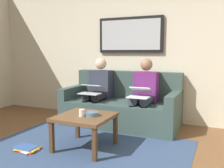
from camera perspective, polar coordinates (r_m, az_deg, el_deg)
wall_rear at (r=4.66m, az=4.56°, el=8.02°), size 6.00×0.12×2.60m
area_rug at (r=3.31m, az=-6.22°, el=-14.70°), size 2.60×1.80×0.01m
couch at (r=4.31m, az=2.27°, el=-5.13°), size 1.94×0.90×0.90m
framed_mirror at (r=4.58m, az=4.19°, el=11.17°), size 1.21×0.05×0.64m
coffee_table at (r=3.24m, az=-6.24°, el=-8.16°), size 0.68×0.68×0.44m
cup at (r=3.17m, az=-6.95°, el=-6.57°), size 0.07×0.07×0.09m
bowl at (r=3.18m, az=-4.62°, el=-6.85°), size 0.16×0.16×0.05m
person_left at (r=4.05m, az=7.40°, el=-1.71°), size 0.38×0.58×1.14m
laptop_white at (r=3.83m, az=6.38°, el=-2.01°), size 0.33×0.35×0.15m
person_right at (r=4.36m, az=-3.12°, el=-1.02°), size 0.38×0.58×1.14m
laptop_silver at (r=4.15m, az=-4.67°, el=-1.22°), size 0.35×0.34×0.15m
magazine_stack at (r=3.43m, az=-18.98°, el=-13.84°), size 0.33×0.26×0.04m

